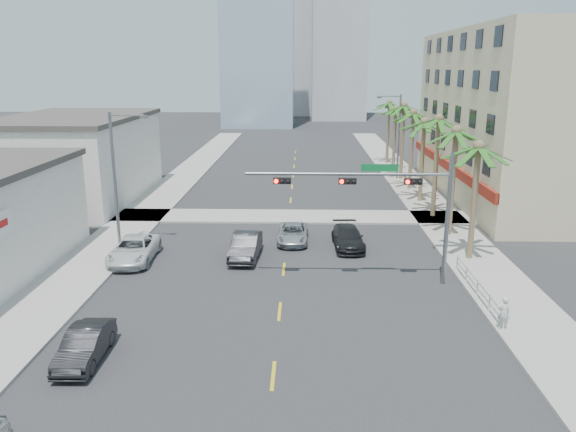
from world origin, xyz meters
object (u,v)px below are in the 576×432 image
(traffic_signal_mast, at_px, (389,195))
(pedestrian, at_px, (504,313))
(car_lane_left, at_px, (246,246))
(car_lane_center, at_px, (293,233))
(car_parked_mid, at_px, (85,345))
(car_parked_far, at_px, (134,250))
(car_lane_right, at_px, (348,238))

(traffic_signal_mast, height_order, pedestrian, traffic_signal_mast)
(car_lane_left, distance_m, car_lane_center, 4.51)
(car_lane_left, relative_size, car_lane_center, 1.06)
(car_lane_center, bearing_deg, traffic_signal_mast, -53.23)
(car_parked_mid, bearing_deg, pedestrian, 8.29)
(car_parked_mid, relative_size, car_parked_far, 0.77)
(car_lane_left, height_order, car_lane_center, car_lane_left)
(pedestrian, bearing_deg, car_lane_center, -56.71)
(car_parked_far, bearing_deg, car_lane_left, 4.81)
(car_parked_mid, bearing_deg, car_lane_center, 61.91)
(car_parked_far, bearing_deg, car_lane_right, 11.13)
(car_lane_center, bearing_deg, car_lane_right, -15.43)
(car_parked_far, height_order, car_lane_center, car_parked_far)
(car_parked_mid, distance_m, pedestrian, 18.38)
(car_lane_center, relative_size, car_lane_right, 0.93)
(traffic_signal_mast, distance_m, car_parked_far, 16.13)
(traffic_signal_mast, xyz_separation_m, car_parked_far, (-15.18, 3.32, -4.32))
(car_parked_mid, xyz_separation_m, car_lane_right, (11.97, 15.35, 0.01))
(car_parked_mid, relative_size, car_lane_center, 0.93)
(traffic_signal_mast, xyz_separation_m, car_lane_left, (-8.28, 4.10, -4.29))
(car_parked_mid, xyz_separation_m, pedestrian, (18.11, 3.11, 0.25))
(traffic_signal_mast, relative_size, pedestrian, 7.15)
(car_lane_center, height_order, car_lane_right, car_lane_right)
(car_parked_mid, distance_m, car_lane_center, 18.42)
(traffic_signal_mast, height_order, car_lane_left, traffic_signal_mast)
(pedestrian, bearing_deg, car_parked_far, -28.07)
(car_lane_right, bearing_deg, pedestrian, -65.95)
(car_parked_far, relative_size, car_lane_right, 1.12)
(traffic_signal_mast, distance_m, pedestrian, 8.46)
(car_lane_left, distance_m, pedestrian, 16.21)
(car_lane_left, bearing_deg, traffic_signal_mast, -23.80)
(car_lane_right, bearing_deg, car_parked_mid, -130.56)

